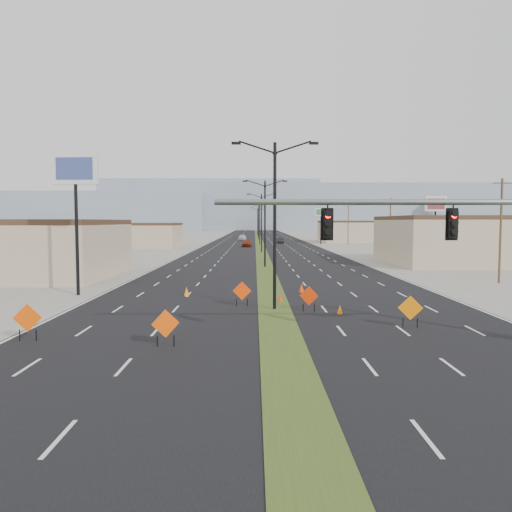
{
  "coord_description": "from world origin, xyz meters",
  "views": [
    {
      "loc": [
        -1.21,
        -17.89,
        5.34
      ],
      "look_at": [
        -1.12,
        12.73,
        3.2
      ],
      "focal_mm": 35.0,
      "sensor_mm": 36.0,
      "label": 1
    }
  ],
  "objects_px": {
    "construction_sign_1": "(165,325)",
    "pole_sign_east_near": "(436,210)",
    "streetlight_3": "(260,221)",
    "streetlight_0": "(275,220)",
    "construction_sign_3": "(309,297)",
    "cone_3": "(187,292)",
    "cone_2": "(302,288)",
    "signal_mast": "(499,235)",
    "car_left": "(247,243)",
    "pole_sign_east_far": "(321,215)",
    "car_far": "(242,238)",
    "pole_sign_west": "(75,179)",
    "streetlight_1": "(265,221)",
    "streetlight_6": "(258,221)",
    "construction_sign_0": "(27,319)",
    "streetlight_2": "(262,221)",
    "construction_sign_4": "(410,309)",
    "construction_sign_2": "(242,292)",
    "cone_0": "(280,298)",
    "cone_1": "(340,310)",
    "streetlight_4": "(259,221)",
    "streetlight_5": "(258,221)",
    "car_mid": "(280,241)"
  },
  "relations": [
    {
      "from": "streetlight_1",
      "to": "construction_sign_2",
      "type": "relative_size",
      "value": 6.42
    },
    {
      "from": "car_left",
      "to": "cone_2",
      "type": "xyz_separation_m",
      "value": [
        5.14,
        -66.74,
        -0.43
      ]
    },
    {
      "from": "streetlight_0",
      "to": "pole_sign_east_near",
      "type": "distance_m",
      "value": 36.22
    },
    {
      "from": "construction_sign_0",
      "to": "cone_0",
      "type": "distance_m",
      "value": 16.08
    },
    {
      "from": "construction_sign_3",
      "to": "streetlight_3",
      "type": "bearing_deg",
      "value": 114.65
    },
    {
      "from": "car_mid",
      "to": "cone_3",
      "type": "height_order",
      "value": "car_mid"
    },
    {
      "from": "streetlight_5",
      "to": "cone_2",
      "type": "distance_m",
      "value": 132.93
    },
    {
      "from": "car_left",
      "to": "streetlight_2",
      "type": "bearing_deg",
      "value": -75.95
    },
    {
      "from": "streetlight_1",
      "to": "car_left",
      "type": "relative_size",
      "value": 2.23
    },
    {
      "from": "car_mid",
      "to": "cone_2",
      "type": "relative_size",
      "value": 5.81
    },
    {
      "from": "signal_mast",
      "to": "pole_sign_west",
      "type": "relative_size",
      "value": 1.6
    },
    {
      "from": "streetlight_0",
      "to": "construction_sign_2",
      "type": "height_order",
      "value": "streetlight_0"
    },
    {
      "from": "streetlight_0",
      "to": "streetlight_2",
      "type": "relative_size",
      "value": 1.0
    },
    {
      "from": "signal_mast",
      "to": "pole_sign_east_far",
      "type": "xyz_separation_m",
      "value": [
        5.59,
        95.41,
        1.96
      ]
    },
    {
      "from": "streetlight_6",
      "to": "cone_1",
      "type": "distance_m",
      "value": 169.66
    },
    {
      "from": "cone_1",
      "to": "streetlight_1",
      "type": "bearing_deg",
      "value": 97.14
    },
    {
      "from": "streetlight_4",
      "to": "cone_2",
      "type": "relative_size",
      "value": 14.86
    },
    {
      "from": "streetlight_0",
      "to": "car_left",
      "type": "xyz_separation_m",
      "value": [
        -2.82,
        73.93,
        -4.65
      ]
    },
    {
      "from": "construction_sign_1",
      "to": "pole_sign_east_near",
      "type": "distance_m",
      "value": 46.81
    },
    {
      "from": "streetlight_0",
      "to": "construction_sign_3",
      "type": "bearing_deg",
      "value": -19.86
    },
    {
      "from": "pole_sign_west",
      "to": "pole_sign_east_near",
      "type": "height_order",
      "value": "pole_sign_west"
    },
    {
      "from": "pole_sign_east_far",
      "to": "car_left",
      "type": "bearing_deg",
      "value": -141.5
    },
    {
      "from": "streetlight_2",
      "to": "pole_sign_east_far",
      "type": "relative_size",
      "value": 1.2
    },
    {
      "from": "car_far",
      "to": "cone_0",
      "type": "bearing_deg",
      "value": -85.93
    },
    {
      "from": "signal_mast",
      "to": "car_left",
      "type": "distance_m",
      "value": 84.79
    },
    {
      "from": "streetlight_2",
      "to": "streetlight_5",
      "type": "xyz_separation_m",
      "value": [
        0.0,
        84.0,
        0.0
      ]
    },
    {
      "from": "signal_mast",
      "to": "construction_sign_3",
      "type": "height_order",
      "value": "signal_mast"
    },
    {
      "from": "streetlight_6",
      "to": "construction_sign_4",
      "type": "relative_size",
      "value": 6.13
    },
    {
      "from": "streetlight_0",
      "to": "pole_sign_east_far",
      "type": "relative_size",
      "value": 1.2
    },
    {
      "from": "car_far",
      "to": "streetlight_6",
      "type": "bearing_deg",
      "value": 86.73
    },
    {
      "from": "cone_3",
      "to": "cone_2",
      "type": "bearing_deg",
      "value": 12.11
    },
    {
      "from": "streetlight_3",
      "to": "car_far",
      "type": "distance_m",
      "value": 27.24
    },
    {
      "from": "construction_sign_1",
      "to": "pole_sign_west",
      "type": "distance_m",
      "value": 18.99
    },
    {
      "from": "streetlight_3",
      "to": "construction_sign_1",
      "type": "bearing_deg",
      "value": -93.07
    },
    {
      "from": "streetlight_1",
      "to": "car_far",
      "type": "relative_size",
      "value": 1.95
    },
    {
      "from": "construction_sign_1",
      "to": "cone_3",
      "type": "height_order",
      "value": "construction_sign_1"
    },
    {
      "from": "streetlight_2",
      "to": "construction_sign_1",
      "type": "distance_m",
      "value": 65.34
    },
    {
      "from": "streetlight_4",
      "to": "construction_sign_0",
      "type": "height_order",
      "value": "streetlight_4"
    },
    {
      "from": "signal_mast",
      "to": "construction_sign_0",
      "type": "distance_m",
      "value": 20.34
    },
    {
      "from": "construction_sign_1",
      "to": "pole_sign_east_near",
      "type": "relative_size",
      "value": 0.19
    },
    {
      "from": "streetlight_0",
      "to": "cone_1",
      "type": "distance_m",
      "value": 6.53
    },
    {
      "from": "cone_2",
      "to": "signal_mast",
      "type": "bearing_deg",
      "value": -70.05
    },
    {
      "from": "construction_sign_1",
      "to": "pole_sign_east_near",
      "type": "xyz_separation_m",
      "value": [
        25.45,
        38.86,
        5.77
      ]
    },
    {
      "from": "construction_sign_1",
      "to": "streetlight_6",
      "type": "bearing_deg",
      "value": 64.28
    },
    {
      "from": "construction_sign_2",
      "to": "construction_sign_3",
      "type": "height_order",
      "value": "construction_sign_2"
    },
    {
      "from": "signal_mast",
      "to": "streetlight_1",
      "type": "distance_m",
      "value": 38.96
    },
    {
      "from": "streetlight_0",
      "to": "construction_sign_3",
      "type": "height_order",
      "value": "streetlight_0"
    },
    {
      "from": "car_far",
      "to": "pole_sign_west",
      "type": "xyz_separation_m",
      "value": [
        -9.37,
        -104.45,
        7.61
      ]
    },
    {
      "from": "car_left",
      "to": "construction_sign_0",
      "type": "distance_m",
      "value": 82.33
    },
    {
      "from": "streetlight_3",
      "to": "construction_sign_0",
      "type": "bearing_deg",
      "value": -97.02
    }
  ]
}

